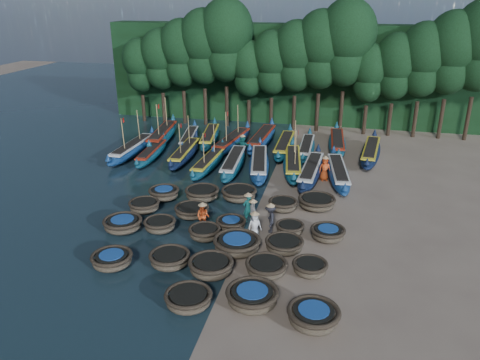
% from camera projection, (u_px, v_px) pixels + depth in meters
% --- Properties ---
extents(ground, '(120.00, 120.00, 0.00)m').
position_uv_depth(ground, '(254.00, 214.00, 29.15)').
color(ground, '#7B6C5A').
rests_on(ground, ground).
extents(foliage_wall, '(40.00, 3.00, 10.00)m').
position_uv_depth(foliage_wall, '(298.00, 74.00, 48.59)').
color(foliage_wall, black).
rests_on(foliage_wall, ground).
extents(coracle_2, '(2.62, 2.62, 0.72)m').
position_uv_depth(coracle_2, '(188.00, 299.00, 20.42)').
color(coracle_2, brown).
rests_on(coracle_2, ground).
extents(coracle_3, '(2.90, 2.90, 0.82)m').
position_uv_depth(coracle_3, '(252.00, 297.00, 20.46)').
color(coracle_3, brown).
rests_on(coracle_3, ground).
extents(coracle_4, '(2.43, 2.43, 0.84)m').
position_uv_depth(coracle_4, '(313.00, 316.00, 19.20)').
color(coracle_4, brown).
rests_on(coracle_4, ground).
extents(coracle_5, '(2.46, 2.46, 0.73)m').
position_uv_depth(coracle_5, '(112.00, 259.00, 23.41)').
color(coracle_5, brown).
rests_on(coracle_5, ground).
extents(coracle_6, '(2.39, 2.39, 0.76)m').
position_uv_depth(coracle_6, '(170.00, 259.00, 23.45)').
color(coracle_6, brown).
rests_on(coracle_6, ground).
extents(coracle_7, '(2.74, 2.74, 0.82)m').
position_uv_depth(coracle_7, '(211.00, 266.00, 22.72)').
color(coracle_7, brown).
rests_on(coracle_7, ground).
extents(coracle_8, '(2.09, 2.09, 0.72)m').
position_uv_depth(coracle_8, '(266.00, 267.00, 22.78)').
color(coracle_8, brown).
rests_on(coracle_8, ground).
extents(coracle_9, '(1.92, 1.92, 0.71)m').
position_uv_depth(coracle_9, '(310.00, 267.00, 22.76)').
color(coracle_9, brown).
rests_on(coracle_9, ground).
extents(coracle_10, '(2.27, 2.27, 0.77)m').
position_uv_depth(coracle_10, '(123.00, 224.00, 26.97)').
color(coracle_10, brown).
rests_on(coracle_10, ground).
extents(coracle_11, '(1.87, 1.87, 0.75)m').
position_uv_depth(coracle_11, '(160.00, 225.00, 26.90)').
color(coracle_11, brown).
rests_on(coracle_11, ground).
extents(coracle_12, '(2.08, 2.08, 0.73)m').
position_uv_depth(coracle_12, '(205.00, 232.00, 26.06)').
color(coracle_12, brown).
rests_on(coracle_12, ground).
extents(coracle_13, '(2.88, 2.88, 0.83)m').
position_uv_depth(coracle_13, '(237.00, 244.00, 24.73)').
color(coracle_13, brown).
rests_on(coracle_13, ground).
extents(coracle_14, '(2.36, 2.36, 0.68)m').
position_uv_depth(coracle_14, '(284.00, 244.00, 24.87)').
color(coracle_14, brown).
rests_on(coracle_14, ground).
extents(coracle_15, '(2.23, 2.23, 0.73)m').
position_uv_depth(coracle_15, '(144.00, 206.00, 29.37)').
color(coracle_15, brown).
rests_on(coracle_15, ground).
extents(coracle_16, '(2.45, 2.45, 0.70)m').
position_uv_depth(coracle_16, '(192.00, 211.00, 28.72)').
color(coracle_16, brown).
rests_on(coracle_16, ground).
extents(coracle_17, '(1.80, 1.80, 0.64)m').
position_uv_depth(coracle_17, '(231.00, 223.00, 27.19)').
color(coracle_17, brown).
rests_on(coracle_17, ground).
extents(coracle_18, '(1.74, 1.74, 0.66)m').
position_uv_depth(coracle_18, '(290.00, 228.00, 26.64)').
color(coracle_18, brown).
rests_on(coracle_18, ground).
extents(coracle_19, '(2.19, 2.19, 0.73)m').
position_uv_depth(coracle_19, '(328.00, 233.00, 25.99)').
color(coracle_19, brown).
rests_on(coracle_19, ground).
extents(coracle_20, '(2.14, 2.14, 0.80)m').
position_uv_depth(coracle_20, '(164.00, 193.00, 31.08)').
color(coracle_20, brown).
rests_on(coracle_20, ground).
extents(coracle_21, '(2.78, 2.78, 0.84)m').
position_uv_depth(coracle_21, '(202.00, 193.00, 31.01)').
color(coracle_21, brown).
rests_on(coracle_21, ground).
extents(coracle_22, '(2.44, 2.44, 0.82)m').
position_uv_depth(coracle_22, '(239.00, 194.00, 30.99)').
color(coracle_22, brown).
rests_on(coracle_22, ground).
extents(coracle_23, '(1.88, 1.88, 0.74)m').
position_uv_depth(coracle_23, '(283.00, 205.00, 29.47)').
color(coracle_23, brown).
rests_on(coracle_23, ground).
extents(coracle_24, '(2.78, 2.78, 0.79)m').
position_uv_depth(coracle_24, '(317.00, 202.00, 29.78)').
color(coracle_24, brown).
rests_on(coracle_24, ground).
extents(long_boat_0, '(1.73, 8.57, 3.64)m').
position_uv_depth(long_boat_0, '(132.00, 149.00, 39.60)').
color(long_boat_0, navy).
rests_on(long_boat_0, ground).
extents(long_boat_1, '(1.76, 7.26, 1.28)m').
position_uv_depth(long_boat_1, '(152.00, 153.00, 38.85)').
color(long_boat_1, navy).
rests_on(long_boat_1, ground).
extents(long_boat_2, '(1.87, 8.08, 3.44)m').
position_uv_depth(long_boat_2, '(185.00, 153.00, 38.65)').
color(long_boat_2, '#0E1E36').
rests_on(long_boat_2, ground).
extents(long_boat_3, '(1.65, 7.76, 3.30)m').
position_uv_depth(long_boat_3, '(209.00, 162.00, 36.58)').
color(long_boat_3, navy).
rests_on(long_boat_3, ground).
extents(long_boat_4, '(1.97, 8.28, 1.46)m').
position_uv_depth(long_boat_4, '(233.00, 163.00, 36.38)').
color(long_boat_4, navy).
rests_on(long_boat_4, ground).
extents(long_boat_5, '(2.93, 8.65, 1.54)m').
position_uv_depth(long_boat_5, '(259.00, 164.00, 36.07)').
color(long_boat_5, navy).
rests_on(long_boat_5, ground).
extents(long_boat_6, '(2.58, 8.61, 3.68)m').
position_uv_depth(long_boat_6, '(293.00, 163.00, 36.16)').
color(long_boat_6, navy).
rests_on(long_boat_6, ground).
extents(long_boat_7, '(1.99, 8.53, 1.50)m').
position_uv_depth(long_boat_7, '(311.00, 171.00, 34.61)').
color(long_boat_7, '#0E1E36').
rests_on(long_boat_7, ground).
extents(long_boat_8, '(2.49, 8.24, 1.46)m').
position_uv_depth(long_boat_8, '(338.00, 173.00, 34.32)').
color(long_boat_8, navy).
rests_on(long_boat_8, ground).
extents(long_boat_9, '(2.64, 9.07, 3.88)m').
position_uv_depth(long_boat_9, '(163.00, 135.00, 43.32)').
color(long_boat_9, navy).
rests_on(long_boat_9, ground).
extents(long_boat_10, '(2.51, 7.42, 1.32)m').
position_uv_depth(long_boat_10, '(189.00, 138.00, 42.77)').
color(long_boat_10, navy).
rests_on(long_boat_10, ground).
extents(long_boat_11, '(2.63, 8.16, 1.45)m').
position_uv_depth(long_boat_11, '(210.00, 137.00, 42.90)').
color(long_boat_11, navy).
rests_on(long_boat_11, ground).
extents(long_boat_12, '(2.64, 8.54, 3.66)m').
position_uv_depth(long_boat_12, '(232.00, 142.00, 41.46)').
color(long_boat_12, navy).
rests_on(long_boat_12, ground).
extents(long_boat_13, '(2.05, 8.93, 1.57)m').
position_uv_depth(long_boat_13, '(262.00, 139.00, 42.20)').
color(long_boat_13, navy).
rests_on(long_boat_13, ground).
extents(long_boat_14, '(1.51, 8.45, 1.49)m').
position_uv_depth(long_boat_14, '(284.00, 145.00, 40.49)').
color(long_boat_14, navy).
rests_on(long_boat_14, ground).
extents(long_boat_15, '(1.40, 7.68, 1.35)m').
position_uv_depth(long_boat_15, '(306.00, 148.00, 40.01)').
color(long_boat_15, navy).
rests_on(long_boat_15, ground).
extents(long_boat_16, '(1.91, 8.50, 1.50)m').
position_uv_depth(long_boat_16, '(337.00, 143.00, 41.13)').
color(long_boat_16, navy).
rests_on(long_boat_16, ground).
extents(long_boat_17, '(2.39, 8.55, 1.51)m').
position_uv_depth(long_boat_17, '(371.00, 152.00, 38.75)').
color(long_boat_17, '#0E1E36').
rests_on(long_boat_17, ground).
extents(fisherman_0, '(0.92, 0.85, 1.79)m').
position_uv_depth(fisherman_0, '(255.00, 225.00, 25.97)').
color(fisherman_0, silver).
rests_on(fisherman_0, ground).
extents(fisherman_1, '(0.79, 0.74, 2.00)m').
position_uv_depth(fisherman_1, '(248.00, 207.00, 27.84)').
color(fisherman_1, '#17625C').
rests_on(fisherman_1, ground).
extents(fisherman_2, '(0.81, 0.65, 1.81)m').
position_uv_depth(fisherman_2, '(203.00, 216.00, 27.03)').
color(fisherman_2, '#BC4219').
rests_on(fisherman_2, ground).
extents(fisherman_3, '(0.87, 1.22, 1.92)m').
position_uv_depth(fisherman_3, '(270.00, 218.00, 26.68)').
color(fisherman_3, black).
rests_on(fisherman_3, ground).
extents(fisherman_4, '(0.82, 0.96, 1.75)m').
position_uv_depth(fisherman_4, '(253.00, 211.00, 27.59)').
color(fisherman_4, silver).
rests_on(fisherman_4, ground).
extents(fisherman_5, '(1.75, 1.03, 2.00)m').
position_uv_depth(fisherman_5, '(243.00, 145.00, 39.28)').
color(fisherman_5, '#17625C').
rests_on(fisherman_5, ground).
extents(fisherman_6, '(1.03, 0.86, 1.99)m').
position_uv_depth(fisherman_6, '(325.00, 168.00, 34.11)').
color(fisherman_6, '#BC4219').
rests_on(fisherman_6, ground).
extents(tree_0, '(3.68, 3.68, 8.68)m').
position_uv_depth(tree_0, '(140.00, 65.00, 48.32)').
color(tree_0, black).
rests_on(tree_0, ground).
extents(tree_1, '(4.09, 4.09, 9.65)m').
position_uv_depth(tree_1, '(161.00, 58.00, 47.60)').
color(tree_1, black).
rests_on(tree_1, ground).
extents(tree_2, '(4.51, 4.51, 10.63)m').
position_uv_depth(tree_2, '(182.00, 52.00, 46.88)').
color(tree_2, black).
rests_on(tree_2, ground).
extents(tree_3, '(4.92, 4.92, 11.60)m').
position_uv_depth(tree_3, '(204.00, 46.00, 46.16)').
color(tree_3, black).
rests_on(tree_3, ground).
extents(tree_4, '(5.34, 5.34, 12.58)m').
position_uv_depth(tree_4, '(226.00, 39.00, 45.44)').
color(tree_4, black).
rests_on(tree_4, ground).
extents(tree_5, '(3.68, 3.68, 8.68)m').
position_uv_depth(tree_5, '(249.00, 68.00, 45.97)').
color(tree_5, black).
rests_on(tree_5, ground).
extents(tree_6, '(4.09, 4.09, 9.65)m').
position_uv_depth(tree_6, '(272.00, 62.00, 45.25)').
color(tree_6, black).
rests_on(tree_6, ground).
extents(tree_7, '(4.51, 4.51, 10.63)m').
position_uv_depth(tree_7, '(296.00, 55.00, 44.53)').
color(tree_7, black).
rests_on(tree_7, ground).
extents(tree_8, '(4.92, 4.92, 11.60)m').
position_uv_depth(tree_8, '(321.00, 49.00, 43.81)').
color(tree_8, black).
rests_on(tree_8, ground).
extents(tree_9, '(5.34, 5.34, 12.58)m').
position_uv_depth(tree_9, '(347.00, 42.00, 43.09)').
color(tree_9, black).
rests_on(tree_9, ground).
extents(tree_10, '(3.68, 3.68, 8.68)m').
position_uv_depth(tree_10, '(370.00, 72.00, 43.63)').
color(tree_10, black).
rests_on(tree_10, ground).
extents(tree_11, '(4.09, 4.09, 9.65)m').
position_uv_depth(tree_11, '(396.00, 66.00, 42.91)').
color(tree_11, black).
rests_on(tree_11, ground).
extents(tree_12, '(4.51, 4.51, 10.63)m').
position_uv_depth(tree_12, '(424.00, 59.00, 42.19)').
color(tree_12, black).
rests_on(tree_12, ground).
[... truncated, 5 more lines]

